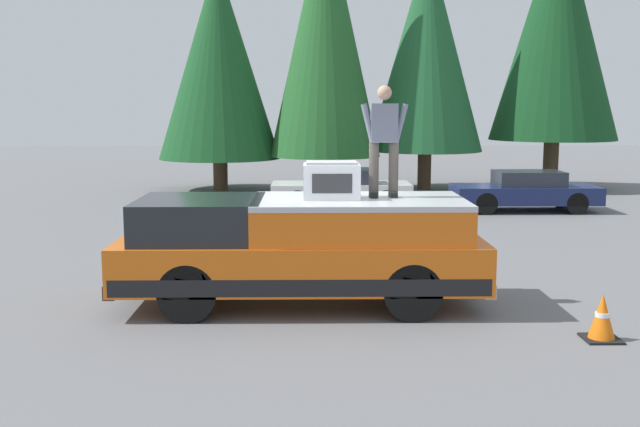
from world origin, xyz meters
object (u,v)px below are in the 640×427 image
at_px(compressor_unit, 332,180).
at_px(person_on_truck_bed, 384,138).
at_px(traffic_cone, 602,318).
at_px(pickup_truck, 301,249).
at_px(parked_car_white, 342,188).
at_px(parked_car_navy, 525,191).

height_order(compressor_unit, person_on_truck_bed, person_on_truck_bed).
xyz_separation_m(compressor_unit, traffic_cone, (-1.81, -3.49, -1.64)).
relative_size(pickup_truck, parked_car_white, 1.35).
bearing_deg(compressor_unit, person_on_truck_bed, -79.09).
height_order(person_on_truck_bed, parked_car_white, person_on_truck_bed).
bearing_deg(parked_car_white, compressor_unit, 176.71).
bearing_deg(parked_car_white, pickup_truck, 174.35).
distance_m(parked_car_navy, parked_car_white, 5.32).
xyz_separation_m(pickup_truck, compressor_unit, (0.01, -0.46, 1.05)).
bearing_deg(pickup_truck, parked_car_white, -5.65).
distance_m(compressor_unit, parked_car_navy, 11.92).
distance_m(parked_car_navy, traffic_cone, 12.31).
bearing_deg(parked_car_navy, parked_car_white, 81.71).
bearing_deg(person_on_truck_bed, parked_car_white, 0.87).
distance_m(person_on_truck_bed, parked_car_navy, 11.50).
relative_size(parked_car_navy, parked_car_white, 1.00).
bearing_deg(pickup_truck, compressor_unit, -89.07).
relative_size(person_on_truck_bed, parked_car_white, 0.41).
relative_size(compressor_unit, person_on_truck_bed, 0.50).
relative_size(compressor_unit, traffic_cone, 1.35).
xyz_separation_m(person_on_truck_bed, parked_car_navy, (10.11, -5.10, -1.97)).
xyz_separation_m(person_on_truck_bed, traffic_cone, (-1.96, -2.69, -2.26)).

